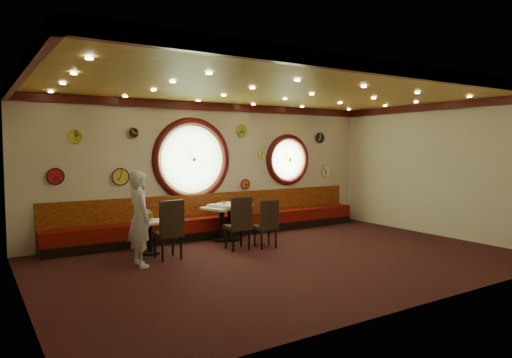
# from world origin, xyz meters

# --- Properties ---
(floor) EXTENTS (9.00, 6.00, 0.00)m
(floor) POSITION_xyz_m (0.00, 0.00, 0.00)
(floor) COLOR black
(floor) RESTS_ON ground
(ceiling) EXTENTS (9.00, 6.00, 0.02)m
(ceiling) POSITION_xyz_m (0.00, 0.00, 3.20)
(ceiling) COLOR gold
(ceiling) RESTS_ON wall_back
(wall_back) EXTENTS (9.00, 0.02, 3.20)m
(wall_back) POSITION_xyz_m (0.00, 3.00, 1.60)
(wall_back) COLOR beige
(wall_back) RESTS_ON floor
(wall_front) EXTENTS (9.00, 0.02, 3.20)m
(wall_front) POSITION_xyz_m (0.00, -3.00, 1.60)
(wall_front) COLOR beige
(wall_front) RESTS_ON floor
(wall_left) EXTENTS (0.02, 6.00, 3.20)m
(wall_left) POSITION_xyz_m (-4.50, 0.00, 1.60)
(wall_left) COLOR beige
(wall_left) RESTS_ON floor
(wall_right) EXTENTS (0.02, 6.00, 3.20)m
(wall_right) POSITION_xyz_m (4.50, 0.00, 1.60)
(wall_right) COLOR beige
(wall_right) RESTS_ON floor
(molding_back) EXTENTS (9.00, 0.10, 0.18)m
(molding_back) POSITION_xyz_m (0.00, 2.95, 3.11)
(molding_back) COLOR #390B0A
(molding_back) RESTS_ON wall_back
(molding_front) EXTENTS (9.00, 0.10, 0.18)m
(molding_front) POSITION_xyz_m (0.00, -2.95, 3.11)
(molding_front) COLOR #390B0A
(molding_front) RESTS_ON wall_back
(molding_left) EXTENTS (0.10, 6.00, 0.18)m
(molding_left) POSITION_xyz_m (-4.45, 0.00, 3.11)
(molding_left) COLOR #390B0A
(molding_left) RESTS_ON wall_back
(molding_right) EXTENTS (0.10, 6.00, 0.18)m
(molding_right) POSITION_xyz_m (4.45, 0.00, 3.11)
(molding_right) COLOR #390B0A
(molding_right) RESTS_ON wall_back
(banquette_base) EXTENTS (8.00, 0.55, 0.20)m
(banquette_base) POSITION_xyz_m (0.00, 2.72, 0.10)
(banquette_base) COLOR black
(banquette_base) RESTS_ON floor
(banquette_seat) EXTENTS (8.00, 0.55, 0.30)m
(banquette_seat) POSITION_xyz_m (0.00, 2.72, 0.35)
(banquette_seat) COLOR #5E0C08
(banquette_seat) RESTS_ON banquette_base
(banquette_back) EXTENTS (8.00, 0.10, 0.55)m
(banquette_back) POSITION_xyz_m (0.00, 2.94, 0.75)
(banquette_back) COLOR #640B07
(banquette_back) RESTS_ON wall_back
(porthole_left_glass) EXTENTS (1.66, 0.02, 1.66)m
(porthole_left_glass) POSITION_xyz_m (-0.60, 3.00, 1.85)
(porthole_left_glass) COLOR #97D37F
(porthole_left_glass) RESTS_ON wall_back
(porthole_left_frame) EXTENTS (1.98, 0.18, 1.98)m
(porthole_left_frame) POSITION_xyz_m (-0.60, 2.98, 1.85)
(porthole_left_frame) COLOR #390B0A
(porthole_left_frame) RESTS_ON wall_back
(porthole_left_ring) EXTENTS (1.61, 0.03, 1.61)m
(porthole_left_ring) POSITION_xyz_m (-0.60, 2.95, 1.85)
(porthole_left_ring) COLOR gold
(porthole_left_ring) RESTS_ON wall_back
(porthole_right_glass) EXTENTS (1.10, 0.02, 1.10)m
(porthole_right_glass) POSITION_xyz_m (2.20, 3.00, 1.80)
(porthole_right_glass) COLOR #97D37F
(porthole_right_glass) RESTS_ON wall_back
(porthole_right_frame) EXTENTS (1.38, 0.18, 1.38)m
(porthole_right_frame) POSITION_xyz_m (2.20, 2.98, 1.80)
(porthole_right_frame) COLOR #390B0A
(porthole_right_frame) RESTS_ON wall_back
(porthole_right_ring) EXTENTS (1.09, 0.03, 1.09)m
(porthole_right_ring) POSITION_xyz_m (2.20, 2.95, 1.80)
(porthole_right_ring) COLOR gold
(porthole_right_ring) RESTS_ON wall_back
(wall_clock_0) EXTENTS (0.28, 0.03, 0.28)m
(wall_clock_0) POSITION_xyz_m (3.30, 2.96, 2.40)
(wall_clock_0) COLOR black
(wall_clock_0) RESTS_ON wall_back
(wall_clock_1) EXTENTS (0.32, 0.03, 0.32)m
(wall_clock_1) POSITION_xyz_m (-3.60, 2.96, 1.55)
(wall_clock_1) COLOR red
(wall_clock_1) RESTS_ON wall_back
(wall_clock_2) EXTENTS (0.24, 0.03, 0.24)m
(wall_clock_2) POSITION_xyz_m (-2.00, 2.96, 2.45)
(wall_clock_2) COLOR black
(wall_clock_2) RESTS_ON wall_back
(wall_clock_3) EXTENTS (0.34, 0.03, 0.34)m
(wall_clock_3) POSITION_xyz_m (3.55, 2.96, 1.45)
(wall_clock_3) COLOR white
(wall_clock_3) RESTS_ON wall_back
(wall_clock_4) EXTENTS (0.22, 0.03, 0.22)m
(wall_clock_4) POSITION_xyz_m (1.35, 2.96, 1.95)
(wall_clock_4) COLOR #F4FD54
(wall_clock_4) RESTS_ON wall_back
(wall_clock_5) EXTENTS (0.36, 0.03, 0.36)m
(wall_clock_5) POSITION_xyz_m (-2.30, 2.96, 1.50)
(wall_clock_5) COLOR gold
(wall_clock_5) RESTS_ON wall_back
(wall_clock_6) EXTENTS (0.30, 0.03, 0.30)m
(wall_clock_6) POSITION_xyz_m (0.75, 2.96, 2.55)
(wall_clock_6) COLOR #87B638
(wall_clock_6) RESTS_ON wall_back
(wall_clock_7) EXTENTS (0.24, 0.03, 0.24)m
(wall_clock_7) POSITION_xyz_m (0.85, 2.96, 1.20)
(wall_clock_7) COLOR #F2401C
(wall_clock_7) RESTS_ON wall_back
(wall_clock_8) EXTENTS (0.20, 0.03, 0.20)m
(wall_clock_8) POSITION_xyz_m (-1.90, 2.96, 1.20)
(wall_clock_8) COLOR white
(wall_clock_8) RESTS_ON wall_back
(wall_clock_9) EXTENTS (0.26, 0.03, 0.26)m
(wall_clock_9) POSITION_xyz_m (-3.20, 2.96, 2.35)
(wall_clock_9) COLOR #9EBB25
(wall_clock_9) RESTS_ON wall_back
(table_a) EXTENTS (0.67, 0.67, 0.67)m
(table_a) POSITION_xyz_m (-2.06, 1.84, 0.42)
(table_a) COLOR black
(table_a) RESTS_ON floor
(table_b) EXTENTS (0.84, 0.84, 0.78)m
(table_b) POSITION_xyz_m (-0.22, 2.21, 0.49)
(table_b) COLOR black
(table_b) RESTS_ON floor
(table_c) EXTENTS (0.98, 0.98, 0.84)m
(table_c) POSITION_xyz_m (-0.02, 2.19, 0.53)
(table_c) COLOR black
(table_c) RESTS_ON floor
(chair_a) EXTENTS (0.49, 0.49, 0.71)m
(chair_a) POSITION_xyz_m (-1.89, 1.18, 0.65)
(chair_a) COLOR black
(chair_a) RESTS_ON floor
(chair_b) EXTENTS (0.50, 0.50, 0.69)m
(chair_b) POSITION_xyz_m (-0.38, 1.15, 0.64)
(chair_b) COLOR black
(chair_b) RESTS_ON floor
(chair_c) EXTENTS (0.48, 0.48, 0.64)m
(chair_c) POSITION_xyz_m (0.22, 1.02, 0.59)
(chair_c) COLOR black
(chair_c) RESTS_ON floor
(condiment_a_salt) EXTENTS (0.03, 0.03, 0.10)m
(condiment_a_salt) POSITION_xyz_m (-2.08, 1.87, 0.72)
(condiment_a_salt) COLOR silver
(condiment_a_salt) RESTS_ON table_a
(condiment_b_salt) EXTENTS (0.03, 0.03, 0.10)m
(condiment_b_salt) POSITION_xyz_m (-0.35, 2.28, 0.82)
(condiment_b_salt) COLOR silver
(condiment_b_salt) RESTS_ON table_b
(condiment_c_salt) EXTENTS (0.03, 0.03, 0.09)m
(condiment_c_salt) POSITION_xyz_m (-0.15, 2.30, 0.88)
(condiment_c_salt) COLOR silver
(condiment_c_salt) RESTS_ON table_c
(condiment_a_pepper) EXTENTS (0.04, 0.04, 0.10)m
(condiment_a_pepper) POSITION_xyz_m (-2.01, 1.82, 0.72)
(condiment_a_pepper) COLOR silver
(condiment_a_pepper) RESTS_ON table_a
(condiment_b_pepper) EXTENTS (0.04, 0.04, 0.10)m
(condiment_b_pepper) POSITION_xyz_m (-0.15, 2.18, 0.83)
(condiment_b_pepper) COLOR silver
(condiment_b_pepper) RESTS_ON table_b
(condiment_c_pepper) EXTENTS (0.03, 0.03, 0.09)m
(condiment_c_pepper) POSITION_xyz_m (0.01, 2.16, 0.88)
(condiment_c_pepper) COLOR silver
(condiment_c_pepper) RESTS_ON table_c
(condiment_a_bottle) EXTENTS (0.05, 0.05, 0.18)m
(condiment_a_bottle) POSITION_xyz_m (-1.97, 1.94, 0.76)
(condiment_a_bottle) COLOR gold
(condiment_a_bottle) RESTS_ON table_a
(condiment_b_bottle) EXTENTS (0.05, 0.05, 0.16)m
(condiment_b_bottle) POSITION_xyz_m (-0.15, 2.25, 0.86)
(condiment_b_bottle) COLOR orange
(condiment_b_bottle) RESTS_ON table_b
(condiment_c_bottle) EXTENTS (0.05, 0.05, 0.15)m
(condiment_c_bottle) POSITION_xyz_m (0.07, 2.25, 0.91)
(condiment_c_bottle) COLOR gold
(condiment_c_bottle) RESTS_ON table_c
(waiter) EXTENTS (0.43, 0.64, 1.72)m
(waiter) POSITION_xyz_m (-2.51, 1.05, 0.86)
(waiter) COLOR silver
(waiter) RESTS_ON floor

